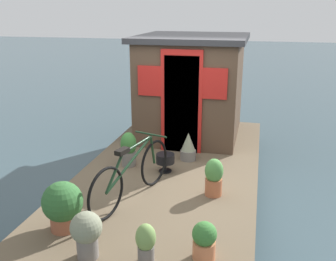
{
  "coord_description": "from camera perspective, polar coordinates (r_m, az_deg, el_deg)",
  "views": [
    {
      "loc": [
        -5.51,
        -1.28,
        2.84
      ],
      "look_at": [
        -0.2,
        0.0,
        1.08
      ],
      "focal_mm": 40.95,
      "sensor_mm": 36.0,
      "label": 1
    }
  ],
  "objects": [
    {
      "name": "potted_plant_sage",
      "position": [
        3.97,
        -3.33,
        -16.31
      ],
      "size": [
        0.21,
        0.21,
        0.43
      ],
      "color": "slate",
      "rests_on": "houseboat_deck"
    },
    {
      "name": "potted_plant_basil",
      "position": [
        4.6,
        -15.4,
        -10.61
      ],
      "size": [
        0.47,
        0.47,
        0.59
      ],
      "color": "#935138",
      "rests_on": "houseboat_deck"
    },
    {
      "name": "charcoal_grill",
      "position": [
        5.97,
        -0.41,
        -4.32
      ],
      "size": [
        0.29,
        0.29,
        0.29
      ],
      "color": "black",
      "rests_on": "houseboat_deck"
    },
    {
      "name": "potted_plant_ivy",
      "position": [
        6.21,
        -5.89,
        -2.7
      ],
      "size": [
        0.26,
        0.26,
        0.56
      ],
      "color": "slate",
      "rests_on": "houseboat_deck"
    },
    {
      "name": "ground_plane",
      "position": [
        6.32,
        0.43,
        -8.84
      ],
      "size": [
        60.0,
        60.0,
        0.0
      ],
      "primitive_type": "plane",
      "color": "#384C54"
    },
    {
      "name": "potted_plant_geranium",
      "position": [
        6.44,
        3.03,
        -2.47
      ],
      "size": [
        0.26,
        0.26,
        0.47
      ],
      "color": "slate",
      "rests_on": "houseboat_deck"
    },
    {
      "name": "potted_plant_rosemary",
      "position": [
        4.05,
        5.43,
        -15.94
      ],
      "size": [
        0.25,
        0.25,
        0.41
      ],
      "color": "#C6754C",
      "rests_on": "houseboat_deck"
    },
    {
      "name": "potted_plant_lavender",
      "position": [
        5.26,
        6.84,
        -6.86
      ],
      "size": [
        0.25,
        0.25,
        0.53
      ],
      "color": "#B2603D",
      "rests_on": "houseboat_deck"
    },
    {
      "name": "bicycle",
      "position": [
        5.07,
        -5.34,
        -6.48
      ],
      "size": [
        1.7,
        0.64,
        0.8
      ],
      "color": "black",
      "rests_on": "houseboat_deck"
    },
    {
      "name": "potted_plant_thyme",
      "position": [
        4.09,
        -12.04,
        -14.58
      ],
      "size": [
        0.33,
        0.33,
        0.51
      ],
      "color": "slate",
      "rests_on": "houseboat_deck"
    },
    {
      "name": "houseboat_cabin",
      "position": [
        7.55,
        3.56,
        6.62
      ],
      "size": [
        2.2,
        2.04,
        1.96
      ],
      "color": "#4C3828",
      "rests_on": "houseboat_deck"
    },
    {
      "name": "houseboat_deck",
      "position": [
        6.24,
        0.43,
        -7.26
      ],
      "size": [
        5.81,
        2.72,
        0.38
      ],
      "color": "brown",
      "rests_on": "ground_plane"
    }
  ]
}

